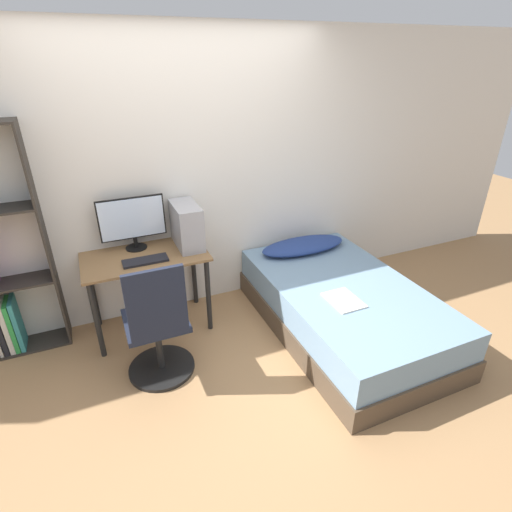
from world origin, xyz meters
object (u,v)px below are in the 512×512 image
Objects in this scene: monitor at (132,221)px; bed at (343,307)px; office_chair at (158,334)px; pc_tower at (187,225)px; keyboard at (145,261)px.

bed is at bearing -29.30° from monitor.
office_chair is 1.62m from bed.
bed is 4.76× the size of pc_tower.
keyboard is (0.03, -0.30, -0.25)m from monitor.
keyboard is 0.47m from pc_tower.
bed is 3.64× the size of monitor.
bed is 1.99m from monitor.
monitor is (-1.60, 0.90, 0.76)m from bed.
monitor reaches higher than bed.
bed is at bearing -20.97° from keyboard.
pc_tower reaches higher than bed.
office_chair is at bearing -94.29° from keyboard.
office_chair is 0.64m from keyboard.
monitor is 0.39m from keyboard.
keyboard is at bearing -84.68° from monitor.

